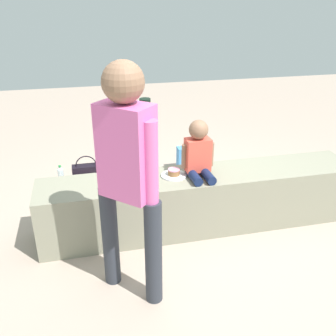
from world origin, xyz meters
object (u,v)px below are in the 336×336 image
at_px(cake_box_white, 84,197).
at_px(adult_standing, 127,167).
at_px(handbag_black_leather, 87,174).
at_px(handbag_brown_canvas, 269,176).
at_px(child_seated, 198,152).
at_px(water_bottle_near_gift, 61,175).
at_px(cake_plate, 174,174).
at_px(gift_bag, 187,158).
at_px(party_cup_red, 233,187).

bearing_deg(cake_box_white, adult_standing, -77.08).
relative_size(handbag_black_leather, handbag_brown_canvas, 0.94).
relative_size(child_seated, water_bottle_near_gift, 2.31).
distance_m(adult_standing, cake_box_white, 1.65).
bearing_deg(cake_plate, handbag_black_leather, 124.99).
relative_size(cake_plate, handbag_black_leather, 0.65).
bearing_deg(gift_bag, cake_plate, -111.04).
xyz_separation_m(gift_bag, party_cup_red, (0.33, -0.65, -0.09)).
distance_m(cake_plate, water_bottle_near_gift, 1.60).
xyz_separation_m(water_bottle_near_gift, cake_box_white, (0.23, -0.51, -0.04)).
height_order(gift_bag, water_bottle_near_gift, gift_bag).
distance_m(child_seated, party_cup_red, 1.04).
xyz_separation_m(adult_standing, cake_plate, (0.47, 0.70, -0.43)).
bearing_deg(cake_box_white, party_cup_red, -4.55).
bearing_deg(gift_bag, cake_box_white, -156.84).
bearing_deg(cake_plate, adult_standing, -123.84).
xyz_separation_m(child_seated, gift_bag, (0.25, 1.19, -0.58)).
xyz_separation_m(adult_standing, handbag_black_leather, (-0.26, 1.75, -0.85)).
relative_size(water_bottle_near_gift, party_cup_red, 1.91).
relative_size(child_seated, cake_box_white, 1.44).
bearing_deg(handbag_brown_canvas, water_bottle_near_gift, 164.03).
bearing_deg(child_seated, handbag_black_leather, 131.11).
bearing_deg(adult_standing, child_seated, 45.13).
distance_m(child_seated, cake_plate, 0.28).
bearing_deg(child_seated, water_bottle_near_gift, 135.96).
bearing_deg(handbag_brown_canvas, cake_plate, -156.44).
bearing_deg(gift_bag, handbag_brown_canvas, -41.07).
bearing_deg(water_bottle_near_gift, handbag_black_leather, -20.85).
distance_m(gift_bag, handbag_black_leather, 1.18).
bearing_deg(handbag_brown_canvas, handbag_black_leather, 164.78).
bearing_deg(cake_plate, cake_box_white, 140.67).
xyz_separation_m(gift_bag, handbag_brown_canvas, (0.74, -0.65, -0.01)).
distance_m(cake_plate, handbag_brown_canvas, 1.36).
xyz_separation_m(adult_standing, gift_bag, (0.92, 1.87, -0.82)).
distance_m(adult_standing, water_bottle_near_gift, 2.12).
relative_size(cake_box_white, handbag_black_leather, 0.98).
bearing_deg(party_cup_red, child_seated, -136.70).
height_order(adult_standing, gift_bag, adult_standing).
distance_m(child_seated, handbag_black_leather, 1.54).
height_order(adult_standing, handbag_brown_canvas, adult_standing).
bearing_deg(party_cup_red, adult_standing, -135.70).
xyz_separation_m(party_cup_red, cake_box_white, (-1.56, 0.12, 0.00)).
xyz_separation_m(adult_standing, handbag_brown_canvas, (1.66, 1.22, -0.84)).
bearing_deg(water_bottle_near_gift, gift_bag, 0.63).
relative_size(adult_standing, cake_plate, 7.17).
bearing_deg(cake_box_white, child_seated, -34.11).
xyz_separation_m(party_cup_red, handbag_black_leather, (-1.51, 0.53, 0.07)).
height_order(gift_bag, handbag_black_leather, handbag_black_leather).
height_order(adult_standing, party_cup_red, adult_standing).
xyz_separation_m(child_seated, cake_plate, (-0.20, 0.03, -0.19)).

